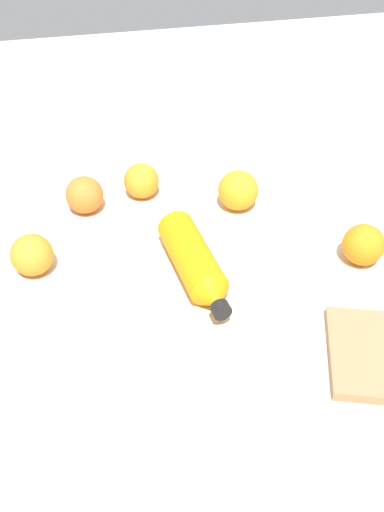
% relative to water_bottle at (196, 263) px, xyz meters
% --- Properties ---
extents(ground_plane, '(2.40, 2.40, 0.00)m').
position_rel_water_bottle_xyz_m(ground_plane, '(0.00, -0.03, -0.03)').
color(ground_plane, beige).
extents(water_bottle, '(0.10, 0.24, 0.07)m').
position_rel_water_bottle_xyz_m(water_bottle, '(0.00, 0.00, 0.00)').
color(water_bottle, orange).
rests_on(water_bottle, ground_plane).
extents(orange_0, '(0.08, 0.08, 0.08)m').
position_rel_water_bottle_xyz_m(orange_0, '(0.17, -0.24, 0.00)').
color(orange_0, orange).
rests_on(orange_0, ground_plane).
extents(orange_1, '(0.07, 0.07, 0.07)m').
position_rel_water_bottle_xyz_m(orange_1, '(0.06, -0.27, 0.00)').
color(orange_1, orange).
rests_on(orange_1, ground_plane).
extents(orange_2, '(0.08, 0.08, 0.08)m').
position_rel_water_bottle_xyz_m(orange_2, '(-0.30, 0.02, 0.00)').
color(orange_2, orange).
rests_on(orange_2, ground_plane).
extents(orange_3, '(0.08, 0.08, 0.08)m').
position_rel_water_bottle_xyz_m(orange_3, '(0.28, -0.08, 0.00)').
color(orange_3, orange).
rests_on(orange_3, ground_plane).
extents(orange_4, '(0.08, 0.08, 0.08)m').
position_rel_water_bottle_xyz_m(orange_4, '(-0.13, -0.19, 0.01)').
color(orange_4, orange).
rests_on(orange_4, ground_plane).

